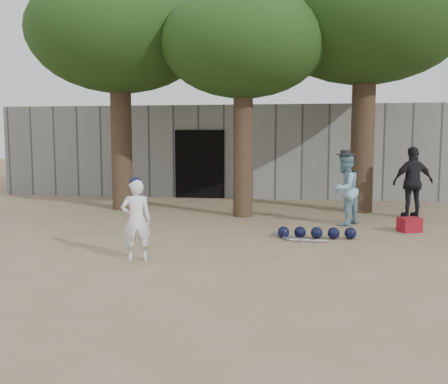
% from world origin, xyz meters
% --- Properties ---
extents(ground, '(70.00, 70.00, 0.00)m').
position_xyz_m(ground, '(0.00, 0.00, 0.00)').
color(ground, '#937C5E').
rests_on(ground, ground).
extents(boy_player, '(0.55, 0.45, 1.29)m').
position_xyz_m(boy_player, '(-0.58, -0.53, 0.65)').
color(boy_player, white).
rests_on(boy_player, ground).
extents(spectator_blue, '(0.94, 0.99, 1.61)m').
position_xyz_m(spectator_blue, '(2.98, 3.30, 0.80)').
color(spectator_blue, '#7DAEC1').
rests_on(spectator_blue, ground).
extents(spectator_dark, '(1.09, 0.69, 1.74)m').
position_xyz_m(spectator_dark, '(4.72, 4.58, 0.87)').
color(spectator_dark, black).
rests_on(spectator_dark, ground).
extents(red_bag, '(0.51, 0.46, 0.30)m').
position_xyz_m(red_bag, '(4.26, 2.62, 0.15)').
color(red_bag, maroon).
rests_on(red_bag, ground).
extents(back_building, '(16.00, 5.24, 3.00)m').
position_xyz_m(back_building, '(-0.00, 10.33, 1.50)').
color(back_building, gray).
rests_on(back_building, ground).
extents(helmet_row, '(1.51, 0.31, 0.23)m').
position_xyz_m(helmet_row, '(2.32, 1.63, 0.12)').
color(helmet_row, black).
rests_on(helmet_row, ground).
extents(bat_pile, '(1.08, 0.79, 0.06)m').
position_xyz_m(bat_pile, '(1.89, 1.47, 0.03)').
color(bat_pile, '#B3B4BA').
rests_on(bat_pile, ground).
extents(tree_row, '(11.40, 5.80, 6.69)m').
position_xyz_m(tree_row, '(0.74, 5.02, 4.69)').
color(tree_row, brown).
rests_on(tree_row, ground).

